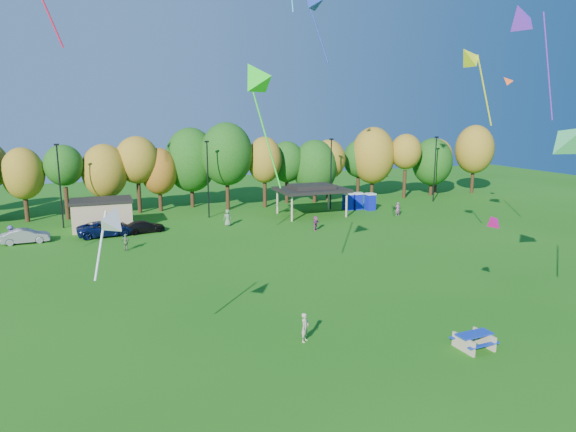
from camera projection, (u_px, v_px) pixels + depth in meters
name	position (u px, v px, depth m)	size (l,w,h in m)	color
ground	(349.00, 381.00, 23.90)	(160.00, 160.00, 0.00)	#19600F
tree_line	(174.00, 165.00, 64.11)	(93.57, 10.55, 11.15)	black
lamp_posts	(208.00, 177.00, 60.30)	(64.50, 0.25, 9.09)	black
utility_building	(102.00, 214.00, 54.95)	(6.30, 4.30, 3.25)	tan
pavilion	(311.00, 189.00, 62.05)	(8.20, 6.20, 3.77)	tan
porta_potties	(358.00, 201.00, 66.01)	(3.75, 2.28, 2.18)	#0D19AF
picnic_table	(474.00, 340.00, 27.09)	(2.06, 1.74, 0.85)	tan
kite_flyer	(305.00, 327.00, 27.89)	(0.59, 0.39, 1.62)	tan
car_b	(25.00, 236.00, 49.06)	(1.49, 4.28, 1.41)	gray
car_c	(106.00, 229.00, 51.93)	(2.55, 5.54, 1.54)	#0B1744
car_d	(144.00, 227.00, 53.44)	(1.76, 4.33, 1.26)	black
far_person_0	(11.00, 234.00, 49.04)	(1.12, 0.64, 1.73)	#474190
far_person_2	(398.00, 209.00, 62.24)	(0.60, 0.39, 1.64)	#9C4988
far_person_3	(228.00, 218.00, 56.53)	(0.91, 0.59, 1.85)	#62835A
far_person_4	(315.00, 223.00, 54.39)	(1.46, 0.47, 1.58)	#A2437A
far_person_5	(126.00, 242.00, 46.36)	(0.93, 0.39, 1.58)	#607E4D
kite_2	(493.00, 221.00, 28.94)	(1.38, 1.21, 1.16)	#D80C7D
kite_3	(255.00, 76.00, 28.06)	(3.22, 4.34, 7.63)	#1CD61C
kite_5	(468.00, 57.00, 34.33)	(3.39, 1.53, 5.56)	yellow
kite_8	(506.00, 81.00, 50.28)	(1.58, 1.57, 1.27)	#E74D1B
kite_11	(521.00, 16.00, 36.67)	(5.22, 2.61, 8.69)	#842AE4
kite_14	(575.00, 137.00, 29.84)	(2.70, 4.92, 7.93)	#48CE6D
kite_15	(112.00, 217.00, 21.09)	(1.86, 2.14, 3.54)	silver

